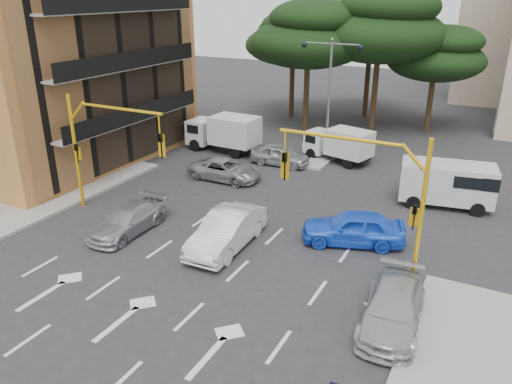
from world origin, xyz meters
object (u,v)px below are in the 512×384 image
Objects in this scene: street_lamp_center at (330,78)px; car_blue_compact at (353,228)px; car_silver_cross_a at (225,170)px; car_silver_wagon at (127,220)px; car_white_hatch at (227,231)px; van_white at (447,185)px; box_truck_a at (223,133)px; car_silver_parked at (393,308)px; car_silver_cross_b at (280,155)px; signal_mast_right at (374,187)px; box_truck_b at (338,145)px; signal_mast_left at (100,140)px.

street_lamp_center is 13.54m from car_blue_compact.
car_silver_wagon is at bearing 176.30° from car_silver_cross_a.
car_white_hatch is 1.05× the size of van_white.
car_silver_parked is at bearing -131.13° from box_truck_a.
street_lamp_center is 2.00× the size of car_silver_cross_b.
signal_mast_right is 9.56m from van_white.
box_truck_a reaches higher than van_white.
signal_mast_right is at bearing -128.60° from box_truck_a.
car_white_hatch is at bearing -146.31° from box_truck_a.
box_truck_b reaches higher than car_silver_cross_b.
car_white_hatch is 8.18m from car_silver_parked.
car_blue_compact is at bearing -124.83° from box_truck_a.
car_silver_parked is at bearing -58.33° from signal_mast_right.
car_silver_cross_a is at bearing 146.99° from signal_mast_right.
van_white is 15.72m from box_truck_a.
car_silver_cross_a is 8.20m from box_truck_b.
box_truck_a is at bearing 30.76° from car_silver_cross_a.
car_blue_compact is 11.86m from box_truck_b.
signal_mast_left is at bearing 154.88° from car_silver_cross_b.
car_silver_wagon is at bearing -28.00° from signal_mast_left.
van_white is at bearing 84.68° from car_silver_parked.
street_lamp_center is 1.70× the size of car_blue_compact.
car_silver_parked is at bearing -10.05° from van_white.
car_silver_cross_b is 0.73× the size of box_truck_a.
car_silver_cross_a is at bearing -119.24° from street_lamp_center.
car_silver_cross_b is 4.97m from box_truck_a.
street_lamp_center is (6.80, 14.01, 1.54)m from signal_mast_left.
street_lamp_center is at bearing 115.91° from signal_mast_right.
car_blue_compact is 0.98× the size of car_silver_parked.
car_silver_wagon is 1.14× the size of car_silver_cross_b.
car_silver_cross_a is at bearing 86.67° from car_silver_wagon.
van_white is at bearing 135.65° from car_blue_compact.
car_silver_wagon is (2.45, -1.30, -3.24)m from signal_mast_left.
signal_mast_right is at bearing -143.03° from car_silver_cross_b.
car_blue_compact is at bearing 29.03° from car_white_hatch.
box_truck_b is (0.42, 13.93, 0.32)m from car_white_hatch.
car_silver_cross_b is (-7.56, 8.49, -0.12)m from car_blue_compact.
signal_mast_right is at bearing -123.82° from car_silver_cross_a.
signal_mast_right is 0.77× the size of street_lamp_center.
signal_mast_right reaches higher than box_truck_b.
van_white is (10.61, -2.00, 0.52)m from car_silver_cross_b.
car_silver_wagon is 15.76m from box_truck_b.
signal_mast_right reaches higher than box_truck_a.
car_silver_wagon is (-4.36, -15.31, -4.79)m from street_lamp_center.
signal_mast_right is at bearing 9.13° from car_blue_compact.
car_silver_cross_a is at bearing 137.08° from car_silver_parked.
box_truck_b is at bearing -37.89° from car_silver_cross_a.
car_silver_wagon is at bearing 174.96° from box_truck_b.
car_silver_cross_b is 17.26m from car_silver_parked.
car_white_hatch is 5.01m from car_silver_wagon.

